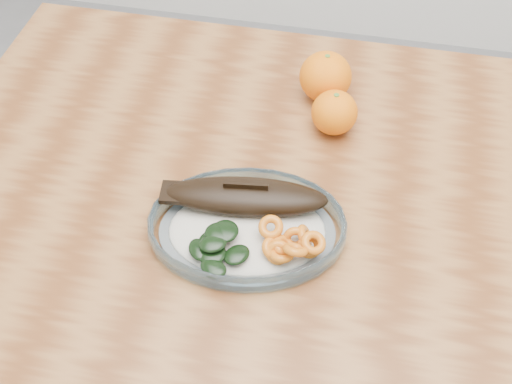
% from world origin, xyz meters
% --- Properties ---
extents(dining_table, '(1.20, 0.80, 0.75)m').
position_xyz_m(dining_table, '(0.00, 0.00, 0.65)').
color(dining_table, brown).
rests_on(dining_table, ground).
extents(plated_meal, '(0.55, 0.55, 0.08)m').
position_xyz_m(plated_meal, '(-0.10, -0.07, 0.77)').
color(plated_meal, white).
rests_on(plated_meal, dining_table).
extents(orange_left, '(0.07, 0.07, 0.07)m').
position_xyz_m(orange_left, '(-0.01, 0.16, 0.79)').
color(orange_left, orange).
rests_on(orange_left, dining_table).
extents(orange_right, '(0.08, 0.08, 0.08)m').
position_xyz_m(orange_right, '(-0.03, 0.23, 0.79)').
color(orange_right, orange).
rests_on(orange_right, dining_table).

